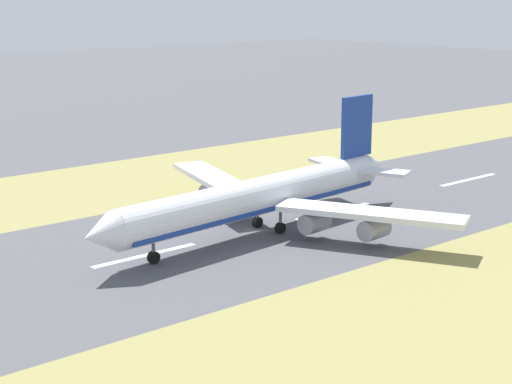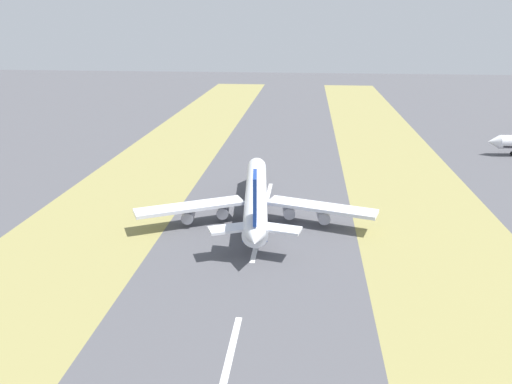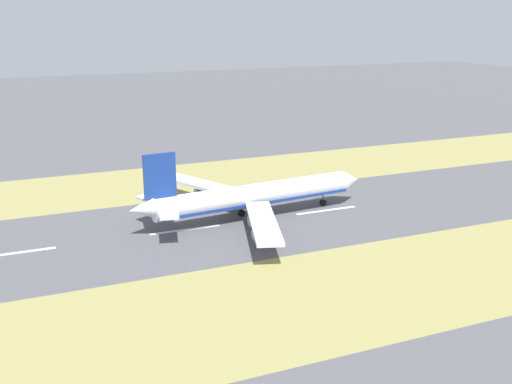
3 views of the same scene
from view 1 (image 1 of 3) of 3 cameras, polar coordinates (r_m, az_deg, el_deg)
ground_plane at (r=141.04m, az=-0.18°, el=-2.55°), size 800.00×800.00×0.00m
grass_median_west at (r=112.29m, az=14.97°, el=-7.26°), size 40.00×600.00×0.01m
grass_median_east at (r=176.71m, az=-9.67°, el=0.53°), size 40.00×600.00×0.01m
centreline_dash_near at (r=183.52m, az=13.97°, el=0.80°), size 1.20×18.00×0.01m
centreline_dash_mid at (r=153.47m, az=5.19°, el=-1.29°), size 1.20×18.00×0.01m
centreline_dash_far at (r=128.95m, az=-7.39°, el=-4.20°), size 1.20×18.00×0.01m
airplane_main_jet at (r=138.60m, az=0.55°, el=-0.26°), size 63.86×67.22×20.20m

